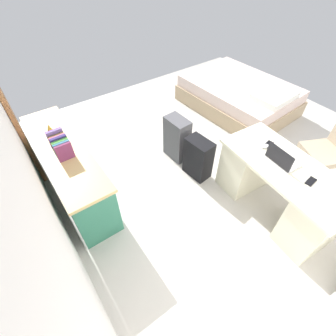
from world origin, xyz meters
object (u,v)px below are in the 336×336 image
desk (278,188)px  credenza (70,170)px  suitcase_black (198,158)px  laptop (282,159)px  suitcase_spare_grey (177,139)px  computer_mouse (265,146)px  bed (239,96)px  cell_phone_by_mouse (268,144)px  office_chair (327,155)px  cell_phone_near_laptop (311,181)px  figurine_small (49,128)px

desk → credenza: bearing=47.8°
suitcase_black → laptop: (-0.88, -0.33, 0.49)m
credenza → suitcase_black: size_ratio=3.11×
suitcase_spare_grey → computer_mouse: size_ratio=6.45×
credenza → suitcase_black: credenza is taller
suitcase_black → laptop: size_ratio=1.77×
bed → cell_phone_by_mouse: cell_phone_by_mouse is taller
office_chair → suitcase_black: size_ratio=1.62×
suitcase_black → computer_mouse: (-0.62, -0.40, 0.45)m
cell_phone_near_laptop → desk: bearing=-6.4°
laptop → credenza: bearing=49.1°
credenza → cell_phone_by_mouse: bearing=-123.9°
figurine_small → computer_mouse: bearing=-131.8°
desk → suitcase_spare_grey: (1.43, 0.36, -0.06)m
desk → computer_mouse: 0.50m
suitcase_black → figurine_small: (1.05, 1.47, 0.49)m
office_chair → suitcase_black: bearing=51.8°
bed → suitcase_spare_grey: 1.77m
cell_phone_near_laptop → computer_mouse: bearing=-10.5°
computer_mouse → cell_phone_near_laptop: 0.60m
laptop → cell_phone_by_mouse: laptop is taller
cell_phone_by_mouse → figurine_small: figurine_small is taller
suitcase_black → suitcase_spare_grey: suitcase_spare_grey is taller
credenza → figurine_small: size_ratio=16.36×
credenza → cell_phone_near_laptop: 2.67m
bed → figurine_small: size_ratio=18.02×
suitcase_spare_grey → laptop: laptop is taller
office_chair → bed: (1.87, -0.44, -0.18)m
office_chair → laptop: bearing=82.6°
desk → figurine_small: 2.75m
desk → laptop: (0.09, 0.02, 0.40)m
desk → credenza: size_ratio=0.83×
credenza → figurine_small: figurine_small is taller
desk → cell_phone_by_mouse: size_ratio=10.95×
suitcase_spare_grey → cell_phone_near_laptop: bearing=-171.1°
bed → laptop: (-1.75, 1.37, 0.53)m
desk → computer_mouse: bearing=-6.9°
suitcase_spare_grey → cell_phone_near_laptop: (-1.68, -0.36, 0.41)m
bed → laptop: 2.29m
desk → suitcase_black: bearing=20.0°
figurine_small → office_chair: bearing=-126.7°
figurine_small → cell_phone_by_mouse: bearing=-130.7°
office_chair → cell_phone_near_laptop: 0.99m
laptop → suitcase_spare_grey: bearing=14.3°
cell_phone_near_laptop → figurine_small: bearing=32.3°
computer_mouse → cell_phone_by_mouse: computer_mouse is taller
bed → computer_mouse: (-1.49, 1.31, 0.50)m
desk → laptop: size_ratio=4.55×
office_chair → credenza: bearing=58.4°
laptop → cell_phone_near_laptop: 0.35m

